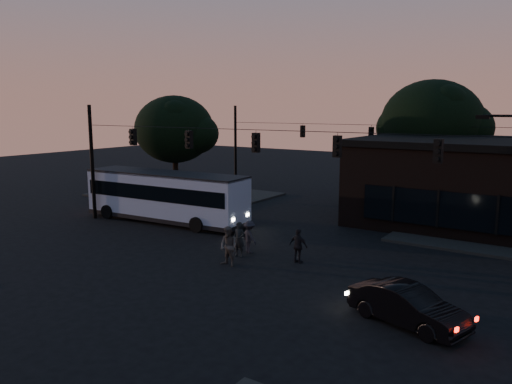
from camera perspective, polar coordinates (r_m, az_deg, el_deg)
The scene contains 13 objects.
ground at distance 23.39m, azimuth -5.53°, elevation -8.64°, with size 120.00×120.00×0.00m, color black.
sidewalk_far_left at distance 42.59m, azimuth -8.18°, elevation -0.27°, with size 14.00×10.00×0.15m, color black.
building at distance 33.82m, azimuth 24.73°, elevation 0.91°, with size 15.40×10.41×5.40m.
tree_behind at distance 40.44m, azimuth 19.44°, elevation 7.49°, with size 7.60×7.60×9.43m.
tree_left at distance 41.27m, azimuth -9.30°, elevation 7.07°, with size 6.40×6.40×8.30m.
signal_rig_near at distance 25.59m, azimuth 0.00°, elevation 3.20°, with size 26.24×0.30×7.50m.
signal_rig_far at distance 39.86m, azimuth 12.96°, elevation 4.90°, with size 26.24×0.30×7.50m.
bus at distance 32.62m, azimuth -10.31°, elevation -0.25°, with size 11.59×3.40×3.22m.
car at distance 18.08m, azimuth 16.92°, elevation -12.32°, with size 1.43×4.11×1.36m, color black.
pedestrian_a at distance 24.77m, azimuth -1.95°, elevation -5.45°, with size 0.64×0.42×1.74m, color black.
pedestrian_b at distance 23.35m, azimuth -3.16°, elevation -6.23°, with size 0.91×0.71×1.87m, color #3F3B39.
pedestrian_c at distance 23.87m, azimuth 4.86°, elevation -6.15°, with size 0.98×0.41×1.68m, color black.
pedestrian_d at distance 25.44m, azimuth -0.75°, elevation -5.14°, with size 1.07×0.61×1.65m, color black.
Camera 1 is at (14.16, -17.13, 7.30)m, focal length 35.00 mm.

